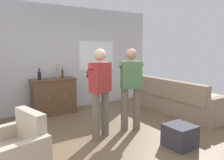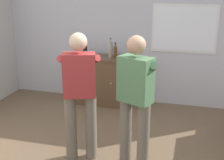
% 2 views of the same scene
% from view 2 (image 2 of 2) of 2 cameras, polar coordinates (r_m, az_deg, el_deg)
% --- Properties ---
extents(wall_back_with_window, '(5.20, 0.15, 2.80)m').
position_cam_2_polar(wall_back_with_window, '(5.89, 5.13, 9.25)').
color(wall_back_with_window, silver).
rests_on(wall_back_with_window, ground).
extents(sideboard_cabinet, '(1.11, 0.49, 0.92)m').
position_cam_2_polar(sideboard_cabinet, '(5.90, -1.59, -0.06)').
color(sideboard_cabinet, brown).
rests_on(sideboard_cabinet, ground).
extents(bottle_wine_green, '(0.08, 0.08, 0.35)m').
position_cam_2_polar(bottle_wine_green, '(5.73, -0.26, 5.62)').
color(bottle_wine_green, gray).
rests_on(bottle_wine_green, sideboard_cabinet).
extents(bottle_liquor_amber, '(0.07, 0.07, 0.29)m').
position_cam_2_polar(bottle_liquor_amber, '(5.67, 0.61, 5.16)').
color(bottle_liquor_amber, '#593314').
rests_on(bottle_liquor_amber, sideboard_cabinet).
extents(bottle_spirits_clear, '(0.08, 0.08, 0.28)m').
position_cam_2_polar(bottle_spirits_clear, '(5.84, -4.94, 5.43)').
color(bottle_spirits_clear, black).
rests_on(bottle_spirits_clear, sideboard_cabinet).
extents(person_standing_left, '(0.53, 0.52, 1.68)m').
position_cam_2_polar(person_standing_left, '(3.94, -5.90, -2.08)').
color(person_standing_left, '#6B6051').
rests_on(person_standing_left, ground).
extents(person_standing_right, '(0.52, 0.52, 1.68)m').
position_cam_2_polar(person_standing_right, '(3.75, 4.35, -3.09)').
color(person_standing_right, '#6B6051').
rests_on(person_standing_right, ground).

